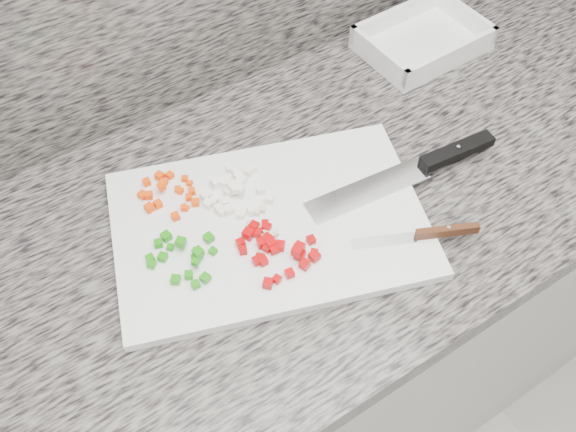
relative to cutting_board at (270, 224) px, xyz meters
name	(u,v)px	position (x,y,z in m)	size (l,w,h in m)	color
cabinet	(303,331)	(0.09, 0.02, -0.48)	(3.92, 0.62, 0.86)	silver
countertop	(308,201)	(0.09, 0.02, -0.03)	(3.96, 0.64, 0.04)	#66615A
cutting_board	(270,224)	(0.00, 0.00, 0.00)	(0.46, 0.31, 0.02)	white
carrot_pile	(166,193)	(-0.11, 0.13, 0.01)	(0.09, 0.10, 0.02)	#F94305
onion_pile	(232,191)	(-0.02, 0.08, 0.02)	(0.11, 0.11, 0.02)	white
green_pepper_pile	(184,256)	(-0.14, 0.01, 0.02)	(0.10, 0.11, 0.02)	#1C8A0C
red_pepper_pile	(275,249)	(-0.02, -0.05, 0.02)	(0.11, 0.11, 0.02)	#BA0206
garlic_pile	(261,224)	(-0.02, 0.00, 0.01)	(0.05, 0.06, 0.01)	beige
chef_knife	(427,164)	(0.27, -0.05, 0.01)	(0.34, 0.07, 0.02)	silver
paring_knife	(431,234)	(0.18, -0.15, 0.01)	(0.18, 0.09, 0.02)	silver
tray	(422,41)	(0.47, 0.20, 0.01)	(0.23, 0.17, 0.05)	white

